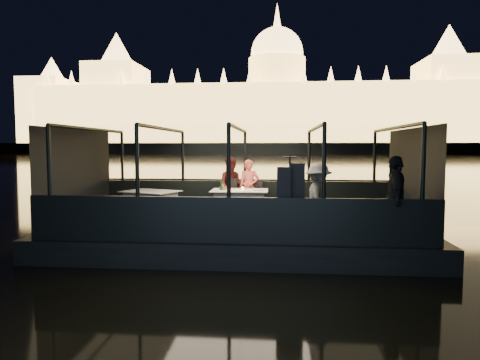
# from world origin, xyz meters

# --- Properties ---
(river_water) EXTENTS (500.00, 500.00, 0.00)m
(river_water) POSITION_xyz_m (0.00, 80.00, 0.00)
(river_water) COLOR black
(river_water) RESTS_ON ground
(boat_hull) EXTENTS (8.60, 4.40, 1.00)m
(boat_hull) POSITION_xyz_m (0.00, 0.00, 0.00)
(boat_hull) COLOR black
(boat_hull) RESTS_ON river_water
(boat_deck) EXTENTS (8.00, 4.00, 0.04)m
(boat_deck) POSITION_xyz_m (0.00, 0.00, 0.48)
(boat_deck) COLOR black
(boat_deck) RESTS_ON boat_hull
(gunwale_port) EXTENTS (8.00, 0.08, 0.90)m
(gunwale_port) POSITION_xyz_m (0.00, 2.00, 0.95)
(gunwale_port) COLOR black
(gunwale_port) RESTS_ON boat_deck
(gunwale_starboard) EXTENTS (8.00, 0.08, 0.90)m
(gunwale_starboard) POSITION_xyz_m (0.00, -2.00, 0.95)
(gunwale_starboard) COLOR black
(gunwale_starboard) RESTS_ON boat_deck
(cabin_glass_port) EXTENTS (8.00, 0.02, 1.40)m
(cabin_glass_port) POSITION_xyz_m (0.00, 2.00, 2.10)
(cabin_glass_port) COLOR #99B2B2
(cabin_glass_port) RESTS_ON gunwale_port
(cabin_glass_starboard) EXTENTS (8.00, 0.02, 1.40)m
(cabin_glass_starboard) POSITION_xyz_m (0.00, -2.00, 2.10)
(cabin_glass_starboard) COLOR #99B2B2
(cabin_glass_starboard) RESTS_ON gunwale_starboard
(cabin_roof_glass) EXTENTS (8.00, 4.00, 0.02)m
(cabin_roof_glass) POSITION_xyz_m (0.00, 0.00, 2.80)
(cabin_roof_glass) COLOR #99B2B2
(cabin_roof_glass) RESTS_ON boat_deck
(end_wall_fore) EXTENTS (0.02, 4.00, 2.30)m
(end_wall_fore) POSITION_xyz_m (-4.00, 0.00, 1.65)
(end_wall_fore) COLOR black
(end_wall_fore) RESTS_ON boat_deck
(end_wall_aft) EXTENTS (0.02, 4.00, 2.30)m
(end_wall_aft) POSITION_xyz_m (4.00, 0.00, 1.65)
(end_wall_aft) COLOR black
(end_wall_aft) RESTS_ON boat_deck
(canopy_ribs) EXTENTS (8.00, 4.00, 2.30)m
(canopy_ribs) POSITION_xyz_m (0.00, 0.00, 1.65)
(canopy_ribs) COLOR black
(canopy_ribs) RESTS_ON boat_deck
(embankment) EXTENTS (400.00, 140.00, 6.00)m
(embankment) POSITION_xyz_m (0.00, 210.00, 1.00)
(embankment) COLOR #423D33
(embankment) RESTS_ON ground
(parliament_building) EXTENTS (220.00, 32.00, 60.00)m
(parliament_building) POSITION_xyz_m (0.00, 175.00, 29.00)
(parliament_building) COLOR #F2D18C
(parliament_building) RESTS_ON embankment
(dining_table_central) EXTENTS (1.47, 1.08, 0.77)m
(dining_table_central) POSITION_xyz_m (-0.04, 0.77, 0.89)
(dining_table_central) COLOR silver
(dining_table_central) RESTS_ON boat_deck
(dining_table_aft) EXTENTS (1.63, 1.42, 0.73)m
(dining_table_aft) POSITION_xyz_m (-2.37, 0.72, 0.89)
(dining_table_aft) COLOR white
(dining_table_aft) RESTS_ON boat_deck
(chair_port_left) EXTENTS (0.61, 0.61, 1.00)m
(chair_port_left) POSITION_xyz_m (-0.39, 1.31, 0.95)
(chair_port_left) COLOR black
(chair_port_left) RESTS_ON boat_deck
(chair_port_right) EXTENTS (0.54, 0.54, 0.95)m
(chair_port_right) POSITION_xyz_m (0.31, 1.37, 0.95)
(chair_port_right) COLOR black
(chair_port_right) RESTS_ON boat_deck
(coat_stand) EXTENTS (0.58, 0.52, 1.72)m
(coat_stand) POSITION_xyz_m (1.17, -1.72, 1.40)
(coat_stand) COLOR black
(coat_stand) RESTS_ON boat_deck
(person_woman_coral) EXTENTS (0.56, 0.38, 1.52)m
(person_woman_coral) POSITION_xyz_m (0.15, 1.53, 1.25)
(person_woman_coral) COLOR #EB6155
(person_woman_coral) RESTS_ON boat_deck
(person_man_maroon) EXTENTS (0.77, 0.61, 1.58)m
(person_man_maroon) POSITION_xyz_m (-0.32, 1.51, 1.25)
(person_man_maroon) COLOR #411412
(person_man_maroon) RESTS_ON boat_deck
(passenger_stripe) EXTENTS (0.60, 1.01, 1.52)m
(passenger_stripe) POSITION_xyz_m (1.79, -1.00, 1.35)
(passenger_stripe) COLOR silver
(passenger_stripe) RESTS_ON boat_deck
(passenger_dark) EXTENTS (0.58, 1.06, 1.70)m
(passenger_dark) POSITION_xyz_m (3.20, -1.68, 1.35)
(passenger_dark) COLOR black
(passenger_dark) RESTS_ON boat_deck
(wine_bottle) EXTENTS (0.07, 0.07, 0.27)m
(wine_bottle) POSITION_xyz_m (-0.51, 0.72, 1.42)
(wine_bottle) COLOR #153C18
(wine_bottle) RESTS_ON dining_table_central
(bread_basket) EXTENTS (0.26, 0.26, 0.08)m
(bread_basket) POSITION_xyz_m (-0.48, 0.83, 1.31)
(bread_basket) COLOR brown
(bread_basket) RESTS_ON dining_table_central
(amber_candle) EXTENTS (0.06, 0.06, 0.08)m
(amber_candle) POSITION_xyz_m (0.04, 0.73, 1.31)
(amber_candle) COLOR gold
(amber_candle) RESTS_ON dining_table_central
(plate_near) EXTENTS (0.34, 0.34, 0.02)m
(plate_near) POSITION_xyz_m (0.43, 0.67, 1.27)
(plate_near) COLOR silver
(plate_near) RESTS_ON dining_table_central
(plate_far) EXTENTS (0.35, 0.35, 0.02)m
(plate_far) POSITION_xyz_m (-0.44, 0.99, 1.27)
(plate_far) COLOR silver
(plate_far) RESTS_ON dining_table_central
(wine_glass_white) EXTENTS (0.06, 0.06, 0.17)m
(wine_glass_white) POSITION_xyz_m (-0.45, 0.58, 1.36)
(wine_glass_white) COLOR silver
(wine_glass_white) RESTS_ON dining_table_central
(wine_glass_red) EXTENTS (0.07, 0.07, 0.19)m
(wine_glass_red) POSITION_xyz_m (0.16, 0.94, 1.36)
(wine_glass_red) COLOR silver
(wine_glass_red) RESTS_ON dining_table_central
(wine_glass_empty) EXTENTS (0.09, 0.09, 0.20)m
(wine_glass_empty) POSITION_xyz_m (0.09, 0.66, 1.36)
(wine_glass_empty) COLOR silver
(wine_glass_empty) RESTS_ON dining_table_central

